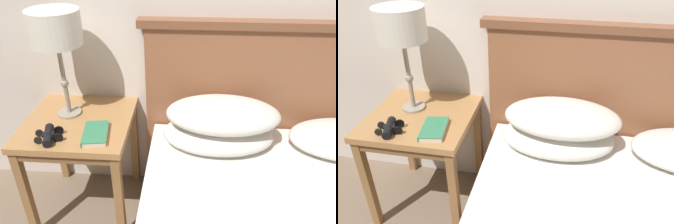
{
  "view_description": "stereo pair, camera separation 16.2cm",
  "coord_description": "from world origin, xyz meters",
  "views": [
    {
      "loc": [
        0.11,
        -0.87,
        1.61
      ],
      "look_at": [
        0.01,
        0.57,
        0.75
      ],
      "focal_mm": 35.0,
      "sensor_mm": 36.0,
      "label": 1
    },
    {
      "loc": [
        0.27,
        -0.85,
        1.61
      ],
      "look_at": [
        0.01,
        0.57,
        0.75
      ],
      "focal_mm": 35.0,
      "sensor_mm": 36.0,
      "label": 2
    }
  ],
  "objects": [
    {
      "name": "book_on_nightstand",
      "position": [
        -0.36,
        0.47,
        0.66
      ],
      "size": [
        0.15,
        0.22,
        0.03
      ],
      "color": "silver",
      "rests_on": "nightstand"
    },
    {
      "name": "table_lamp",
      "position": [
        -0.56,
        0.68,
        1.13
      ],
      "size": [
        0.26,
        0.26,
        0.58
      ],
      "color": "gray",
      "rests_on": "nightstand"
    },
    {
      "name": "binoculars_pair",
      "position": [
        -0.58,
        0.43,
        0.67
      ],
      "size": [
        0.15,
        0.16,
        0.05
      ],
      "color": "black",
      "rests_on": "nightstand"
    },
    {
      "name": "nightstand",
      "position": [
        -0.49,
        0.62,
        0.56
      ],
      "size": [
        0.58,
        0.58,
        0.65
      ],
      "color": "#AD7A47",
      "rests_on": "ground_plane"
    }
  ]
}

